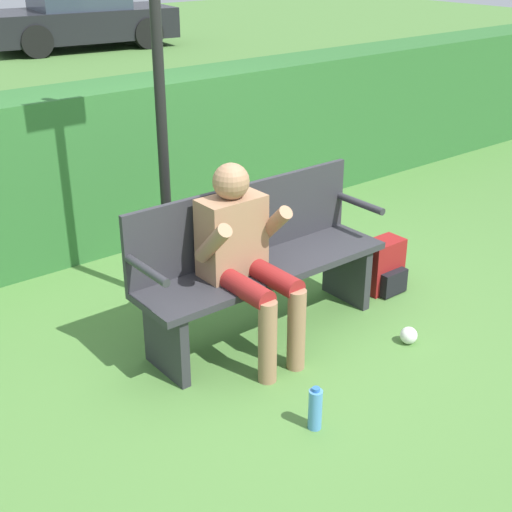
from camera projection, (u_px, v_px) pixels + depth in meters
ground_plane at (264, 332)px, 4.70m from camera, size 40.00×40.00×0.00m
hedge_back at (111, 165)px, 5.86m from camera, size 12.00×0.59×1.31m
park_bench at (258, 261)px, 4.54m from camera, size 1.73×0.46×0.97m
person_seated at (244, 252)px, 4.24m from camera, size 0.54×0.65×1.19m
backpack at (384, 267)px, 5.18m from camera, size 0.30×0.24×0.39m
water_bottle at (315, 409)px, 3.75m from camera, size 0.07×0.07×0.25m
signpost at (159, 73)px, 4.40m from camera, size 0.45×0.09×2.85m
parked_car at (80, 17)px, 15.59m from camera, size 4.15×2.26×1.38m
litter_crumple at (409, 335)px, 4.56m from camera, size 0.11×0.11×0.11m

